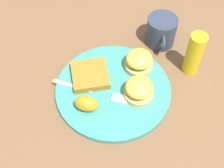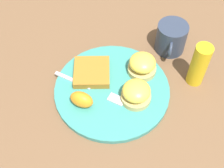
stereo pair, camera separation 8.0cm
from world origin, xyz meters
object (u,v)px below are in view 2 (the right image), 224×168
(condiment_bottle, at_px, (199,65))
(orange_wedge, at_px, (82,100))
(hashbrown_patty, at_px, (92,72))
(sandwich_benedict_right, at_px, (142,65))
(fork, at_px, (93,89))
(sandwich_benedict_left, at_px, (136,93))
(cup, at_px, (171,38))

(condiment_bottle, bearing_deg, orange_wedge, -63.63)
(hashbrown_patty, bearing_deg, sandwich_benedict_right, 104.94)
(hashbrown_patty, height_order, fork, hashbrown_patty)
(sandwich_benedict_left, height_order, condiment_bottle, condiment_bottle)
(sandwich_benedict_right, xyz_separation_m, cup, (-0.11, 0.07, 0.00))
(orange_wedge, bearing_deg, condiment_bottle, 116.37)
(hashbrown_patty, bearing_deg, cup, 126.01)
(sandwich_benedict_left, xyz_separation_m, fork, (-0.01, -0.11, -0.02))
(sandwich_benedict_left, distance_m, hashbrown_patty, 0.14)
(sandwich_benedict_left, relative_size, cup, 0.67)
(cup, relative_size, condiment_bottle, 0.88)
(sandwich_benedict_left, relative_size, hashbrown_patty, 0.80)
(sandwich_benedict_left, height_order, hashbrown_patty, sandwich_benedict_left)
(condiment_bottle, bearing_deg, hashbrown_patty, -81.71)
(fork, bearing_deg, orange_wedge, -20.88)
(cup, bearing_deg, hashbrown_patty, -53.99)
(orange_wedge, distance_m, fork, 0.06)
(hashbrown_patty, distance_m, condiment_bottle, 0.28)
(condiment_bottle, bearing_deg, fork, -70.99)
(cup, bearing_deg, condiment_bottle, 35.47)
(orange_wedge, bearing_deg, sandwich_benedict_left, 107.23)
(orange_wedge, xyz_separation_m, fork, (-0.05, 0.02, -0.02))
(fork, bearing_deg, sandwich_benedict_right, 126.04)
(fork, relative_size, cup, 1.76)
(orange_wedge, height_order, fork, orange_wedge)
(cup, bearing_deg, sandwich_benedict_right, -31.94)
(hashbrown_patty, xyz_separation_m, orange_wedge, (0.10, -0.00, 0.01))
(sandwich_benedict_left, relative_size, orange_wedge, 1.28)
(sandwich_benedict_right, relative_size, condiment_bottle, 0.59)
(sandwich_benedict_right, distance_m, hashbrown_patty, 0.14)
(cup, height_order, condiment_bottle, condiment_bottle)
(cup, xyz_separation_m, condiment_bottle, (0.11, 0.07, 0.02))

